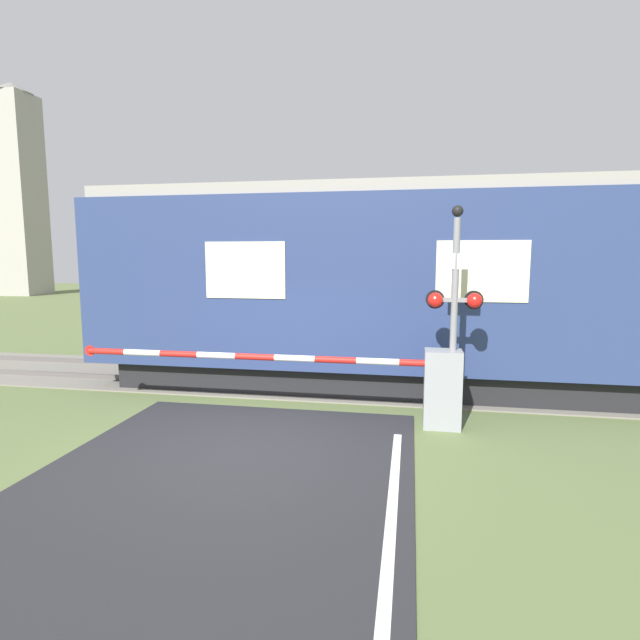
{
  "coord_description": "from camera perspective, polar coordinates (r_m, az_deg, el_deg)",
  "views": [
    {
      "loc": [
        2.35,
        -6.68,
        2.82
      ],
      "look_at": [
        0.73,
        2.14,
        1.67
      ],
      "focal_mm": 28.0,
      "sensor_mm": 36.0,
      "label": 1
    }
  ],
  "objects": [
    {
      "name": "ground_plane",
      "position": [
        7.62,
        -8.62,
        -14.51
      ],
      "size": [
        80.0,
        80.0,
        0.0
      ],
      "primitive_type": "plane",
      "color": "#5B6B3D"
    },
    {
      "name": "track_bed",
      "position": [
        11.42,
        -1.83,
        -6.88
      ],
      "size": [
        36.0,
        3.2,
        0.13
      ],
      "color": "slate",
      "rests_on": "ground_plane"
    },
    {
      "name": "train",
      "position": [
        10.91,
        16.85,
        3.55
      ],
      "size": [
        15.95,
        3.2,
        4.24
      ],
      "color": "black",
      "rests_on": "ground_plane"
    },
    {
      "name": "crossing_barrier",
      "position": [
        8.49,
        9.78,
        -7.06
      ],
      "size": [
        6.82,
        0.44,
        1.3
      ],
      "color": "gray",
      "rests_on": "ground_plane"
    },
    {
      "name": "signal_post",
      "position": [
        8.3,
        15.11,
        1.72
      ],
      "size": [
        0.91,
        0.26,
        3.62
      ],
      "color": "gray",
      "rests_on": "ground_plane"
    },
    {
      "name": "distant_building",
      "position": [
        42.8,
        -31.15,
        12.6
      ],
      "size": [
        2.88,
        2.88,
        14.9
      ],
      "color": "#9E998E",
      "rests_on": "ground_plane"
    }
  ]
}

